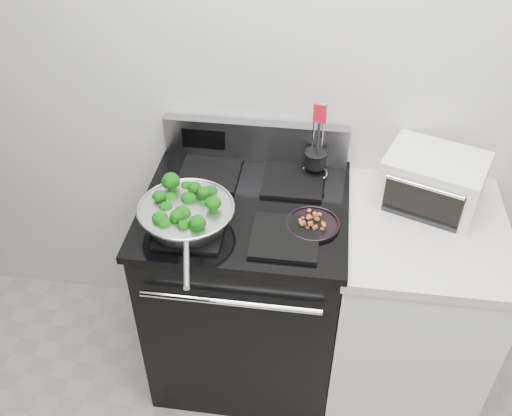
% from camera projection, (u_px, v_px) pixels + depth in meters
% --- Properties ---
extents(back_wall, '(4.00, 0.02, 2.70)m').
position_uv_depth(back_wall, '(336.00, 73.00, 2.14)').
color(back_wall, beige).
rests_on(back_wall, ground).
extents(gas_range, '(0.79, 0.69, 1.13)m').
position_uv_depth(gas_range, '(246.00, 287.00, 2.47)').
color(gas_range, black).
rests_on(gas_range, floor).
extents(counter, '(0.62, 0.68, 0.92)m').
position_uv_depth(counter, '(406.00, 308.00, 2.41)').
color(counter, white).
rests_on(counter, floor).
extents(skillet, '(0.35, 0.55, 0.07)m').
position_uv_depth(skillet, '(186.00, 214.00, 2.04)').
color(skillet, silver).
rests_on(skillet, gas_range).
extents(broccoli_pile, '(0.28, 0.28, 0.10)m').
position_uv_depth(broccoli_pile, '(186.00, 210.00, 2.03)').
color(broccoli_pile, '#043004').
rests_on(broccoli_pile, skillet).
extents(bacon_plate, '(0.20, 0.20, 0.04)m').
position_uv_depth(bacon_plate, '(313.00, 222.00, 2.07)').
color(bacon_plate, black).
rests_on(bacon_plate, gas_range).
extents(utensil_holder, '(0.11, 0.11, 0.33)m').
position_uv_depth(utensil_holder, '(315.00, 162.00, 2.28)').
color(utensil_holder, silver).
rests_on(utensil_holder, gas_range).
extents(toaster_oven, '(0.43, 0.38, 0.21)m').
position_uv_depth(toaster_oven, '(433.00, 180.00, 2.17)').
color(toaster_oven, white).
rests_on(toaster_oven, counter).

